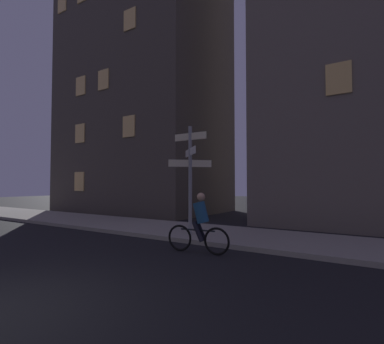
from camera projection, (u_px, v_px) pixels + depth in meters
sidewalk_kerb at (223, 235)px, 10.54m from camera, size 40.00×3.42×0.14m
signpost at (190, 169)px, 10.24m from camera, size 1.27×1.12×3.68m
cyclist at (199, 225)px, 8.05m from camera, size 1.82×0.37×1.61m
building_left_block at (143, 80)px, 21.05m from camera, size 10.71×7.01×18.27m
building_right_block at (377, 20)px, 13.41m from camera, size 9.94×6.27×18.28m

